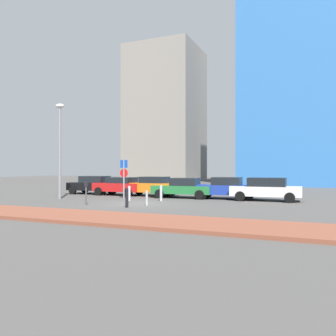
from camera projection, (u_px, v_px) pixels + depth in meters
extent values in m
plane|color=#4C4947|center=(135.00, 204.00, 20.93)|extent=(120.00, 120.00, 0.00)
cube|color=brown|center=(67.00, 215.00, 15.23)|extent=(40.00, 3.19, 0.14)
cube|color=black|center=(93.00, 186.00, 28.77)|extent=(4.15, 1.76, 0.63)
cube|color=black|center=(95.00, 179.00, 28.71)|extent=(2.16, 1.59, 0.54)
cylinder|color=black|center=(73.00, 190.00, 28.52)|extent=(0.64, 0.23, 0.64)
cylinder|color=black|center=(85.00, 189.00, 30.08)|extent=(0.64, 0.23, 0.64)
cylinder|color=black|center=(102.00, 191.00, 27.46)|extent=(0.64, 0.23, 0.64)
cylinder|color=black|center=(113.00, 190.00, 29.02)|extent=(0.64, 0.23, 0.64)
cube|color=red|center=(119.00, 187.00, 27.58)|extent=(3.94, 1.84, 0.65)
cube|color=black|center=(122.00, 180.00, 27.47)|extent=(2.04, 1.67, 0.45)
cylinder|color=black|center=(98.00, 191.00, 27.30)|extent=(0.64, 0.23, 0.64)
cylinder|color=black|center=(111.00, 190.00, 28.93)|extent=(0.64, 0.23, 0.64)
cylinder|color=black|center=(128.00, 192.00, 26.22)|extent=(0.64, 0.23, 0.64)
cylinder|color=black|center=(139.00, 191.00, 27.86)|extent=(0.64, 0.23, 0.64)
cube|color=orange|center=(151.00, 187.00, 26.80)|extent=(4.26, 1.96, 0.69)
cube|color=black|center=(155.00, 180.00, 26.68)|extent=(1.98, 1.74, 0.47)
cylinder|color=black|center=(128.00, 192.00, 26.47)|extent=(0.65, 0.24, 0.64)
cylinder|color=black|center=(139.00, 191.00, 28.17)|extent=(0.65, 0.24, 0.64)
cylinder|color=black|center=(163.00, 193.00, 25.43)|extent=(0.65, 0.24, 0.64)
cylinder|color=black|center=(172.00, 191.00, 27.13)|extent=(0.65, 0.24, 0.64)
cube|color=#237238|center=(183.00, 189.00, 25.04)|extent=(4.39, 2.00, 0.57)
cube|color=black|center=(185.00, 182.00, 24.98)|extent=(1.98, 1.70, 0.54)
cylinder|color=black|center=(159.00, 194.00, 24.72)|extent=(0.65, 0.26, 0.64)
cylinder|color=black|center=(167.00, 192.00, 26.34)|extent=(0.65, 0.26, 0.64)
cylinder|color=black|center=(199.00, 195.00, 23.75)|extent=(0.65, 0.26, 0.64)
cylinder|color=black|center=(205.00, 193.00, 25.37)|extent=(0.65, 0.26, 0.64)
cube|color=#1E389E|center=(226.00, 190.00, 24.16)|extent=(4.52, 1.97, 0.66)
cube|color=black|center=(227.00, 181.00, 24.14)|extent=(2.01, 1.69, 0.53)
cylinder|color=black|center=(202.00, 195.00, 23.86)|extent=(0.65, 0.26, 0.64)
cylinder|color=black|center=(208.00, 193.00, 25.48)|extent=(0.65, 0.26, 0.64)
cylinder|color=black|center=(247.00, 196.00, 22.83)|extent=(0.65, 0.26, 0.64)
cylinder|color=black|center=(250.00, 194.00, 24.45)|extent=(0.65, 0.26, 0.64)
cube|color=white|center=(266.00, 191.00, 22.79)|extent=(4.49, 1.81, 0.63)
cube|color=black|center=(267.00, 182.00, 22.76)|extent=(2.41, 1.63, 0.57)
cylinder|color=black|center=(240.00, 196.00, 22.56)|extent=(0.64, 0.23, 0.64)
cylinder|color=black|center=(245.00, 194.00, 24.15)|extent=(0.64, 0.23, 0.64)
cylinder|color=black|center=(290.00, 198.00, 21.44)|extent=(0.64, 0.23, 0.64)
cylinder|color=black|center=(291.00, 196.00, 23.02)|extent=(0.64, 0.23, 0.64)
cylinder|color=gray|center=(124.00, 179.00, 24.20)|extent=(0.10, 0.10, 2.73)
cube|color=#1447B7|center=(124.00, 164.00, 24.20)|extent=(0.55, 0.04, 0.55)
cylinder|color=red|center=(124.00, 173.00, 24.20)|extent=(0.60, 0.03, 0.60)
cylinder|color=#4C4C51|center=(86.00, 196.00, 20.11)|extent=(0.08, 0.08, 1.09)
cube|color=black|center=(86.00, 184.00, 20.11)|extent=(0.18, 0.14, 0.28)
cylinder|color=gray|center=(60.00, 154.00, 24.16)|extent=(0.20, 0.20, 6.29)
ellipsoid|color=silver|center=(60.00, 106.00, 24.16)|extent=(0.70, 0.36, 0.30)
cylinder|color=#B7B7BC|center=(147.00, 198.00, 19.81)|extent=(0.13, 0.13, 0.87)
cylinder|color=#B7B7BC|center=(161.00, 193.00, 22.60)|extent=(0.16, 0.16, 1.04)
cylinder|color=black|center=(127.00, 198.00, 18.92)|extent=(0.17, 0.17, 1.01)
cylinder|color=#B7B7BC|center=(129.00, 193.00, 22.99)|extent=(0.17, 0.17, 0.96)
cube|color=#3372BF|center=(301.00, 85.00, 45.40)|extent=(14.06, 13.78, 25.96)
cube|color=gray|center=(166.00, 115.00, 57.95)|extent=(10.93, 10.76, 21.83)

